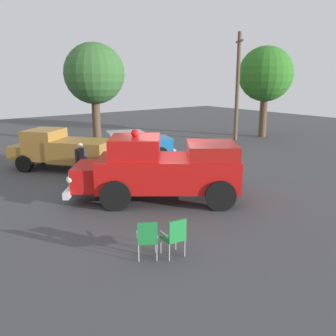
{
  "coord_description": "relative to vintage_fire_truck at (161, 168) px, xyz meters",
  "views": [
    {
      "loc": [
        -10.58,
        8.07,
        4.41
      ],
      "look_at": [
        -0.48,
        0.39,
        1.2
      ],
      "focal_mm": 39.38,
      "sensor_mm": 36.0,
      "label": 1
    }
  ],
  "objects": [
    {
      "name": "lawn_chair_spare",
      "position": [
        -3.37,
        2.9,
        -0.61
      ],
      "size": [
        0.68,
        0.68,
        1.02
      ],
      "color": "#B7BABF",
      "rests_on": "ground"
    },
    {
      "name": "spectator_standing",
      "position": [
        3.97,
        1.28,
        -0.23
      ],
      "size": [
        0.41,
        0.63,
        1.68
      ],
      "color": "#2D334C",
      "rests_on": "ground"
    },
    {
      "name": "oak_tree_left",
      "position": [
        12.0,
        -3.47,
        3.28
      ],
      "size": [
        3.89,
        3.89,
        6.46
      ],
      "color": "brown",
      "rests_on": "ground"
    },
    {
      "name": "classic_hot_rod",
      "position": [
        6.66,
        -2.89,
        -0.45
      ],
      "size": [
        3.18,
        4.73,
        1.46
      ],
      "color": "black",
      "rests_on": "ground"
    },
    {
      "name": "vintage_fire_truck",
      "position": [
        0.0,
        0.0,
        0.0
      ],
      "size": [
        5.33,
        6.05,
        2.59
      ],
      "color": "black",
      "rests_on": "ground"
    },
    {
      "name": "oak_tree_right",
      "position": [
        7.02,
        -14.36,
        3.26
      ],
      "size": [
        3.87,
        3.87,
        6.44
      ],
      "color": "brown",
      "rests_on": "ground"
    },
    {
      "name": "utility_pole",
      "position": [
        7.13,
        -11.61,
        2.53
      ],
      "size": [
        1.47,
        1.06,
        7.18
      ],
      "color": "brown",
      "rests_on": "ground"
    },
    {
      "name": "lawn_chair_near_truck",
      "position": [
        -0.28,
        -3.54,
        -0.61
      ],
      "size": [
        0.59,
        0.58,
        1.02
      ],
      "color": "#B7BABF",
      "rests_on": "ground"
    },
    {
      "name": "parked_pickup",
      "position": [
        6.56,
        1.09,
        -0.21
      ],
      "size": [
        4.86,
        4.43,
        1.9
      ],
      "color": "black",
      "rests_on": "ground"
    },
    {
      "name": "ground_plane",
      "position": [
        0.34,
        -0.58,
        -1.2
      ],
      "size": [
        60.0,
        60.0,
        0.0
      ],
      "primitive_type": "plane",
      "color": "#424244"
    },
    {
      "name": "spectator_seated",
      "position": [
        -0.31,
        -3.41,
        -0.5
      ],
      "size": [
        0.47,
        0.6,
        1.29
      ],
      "color": "#383842",
      "rests_on": "ground"
    },
    {
      "name": "traffic_cone",
      "position": [
        1.51,
        -3.2,
        -0.89
      ],
      "size": [
        0.4,
        0.4,
        0.64
      ],
      "color": "orange",
      "rests_on": "ground"
    },
    {
      "name": "lawn_chair_by_car",
      "position": [
        -3.68,
        2.29,
        -0.61
      ],
      "size": [
        0.56,
        0.57,
        1.02
      ],
      "color": "#B7BABF",
      "rests_on": "ground"
    }
  ]
}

